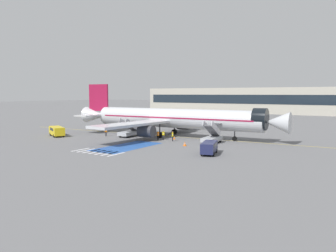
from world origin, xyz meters
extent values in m
plane|color=slate|center=(0.00, 0.00, 0.00)|extent=(600.00, 600.00, 0.00)
cube|color=gold|center=(0.64, 0.76, 0.00)|extent=(78.97, 4.72, 0.01)
cube|color=#2856A8|center=(0.64, -13.96, 0.00)|extent=(5.52, 12.64, 0.01)
cube|color=silver|center=(-3.56, -20.03, 0.00)|extent=(0.44, 3.60, 0.01)
cube|color=silver|center=(-2.36, -20.03, 0.00)|extent=(0.44, 3.60, 0.01)
cube|color=silver|center=(-1.16, -20.03, 0.00)|extent=(0.44, 3.60, 0.01)
cube|color=silver|center=(0.04, -20.03, 0.00)|extent=(0.44, 3.60, 0.01)
cube|color=silver|center=(1.24, -20.03, 0.00)|extent=(0.44, 3.60, 0.01)
cube|color=silver|center=(2.44, -20.03, 0.00)|extent=(0.44, 3.60, 0.01)
cube|color=silver|center=(3.64, -20.03, 0.00)|extent=(0.44, 3.60, 0.01)
cylinder|color=silver|center=(0.64, 0.76, 3.66)|extent=(35.25, 5.80, 3.80)
cone|color=silver|center=(20.24, 1.88, 3.66)|extent=(4.39, 3.96, 3.72)
cone|color=silver|center=(-19.72, -0.40, 3.66)|extent=(5.90, 3.97, 3.65)
cylinder|color=black|center=(17.39, 1.72, 4.14)|extent=(2.50, 3.96, 3.84)
cube|color=maroon|center=(0.64, 0.76, 3.85)|extent=(32.45, 5.71, 0.24)
cube|color=silver|center=(-3.40, 9.73, 3.09)|extent=(7.91, 18.16, 0.44)
cylinder|color=#38383D|center=(-1.58, 8.18, 1.74)|extent=(2.98, 2.36, 2.20)
cube|color=silver|center=(-2.35, -8.61, 3.09)|extent=(6.00, 17.92, 0.44)
cylinder|color=#38383D|center=(-0.72, -6.86, 1.74)|extent=(2.98, 2.36, 2.20)
cube|color=maroon|center=(-18.87, -0.36, 7.62)|extent=(5.33, 0.66, 6.01)
cube|color=silver|center=(-18.51, 3.28, 3.85)|extent=(3.76, 6.27, 0.24)
cube|color=silver|center=(-18.10, -3.93, 3.85)|extent=(3.76, 6.27, 0.24)
cylinder|color=#38383D|center=(12.90, 1.46, 1.85)|extent=(0.20, 0.20, 2.86)
cylinder|color=black|center=(12.90, 1.46, 0.42)|extent=(0.85, 0.33, 0.84)
cylinder|color=#38383D|center=(-1.21, 3.66, 1.82)|extent=(0.24, 0.24, 2.54)
cylinder|color=black|center=(-1.21, 3.66, 0.55)|extent=(1.13, 0.66, 1.10)
cylinder|color=#38383D|center=(-0.87, -2.33, 1.82)|extent=(0.24, 0.24, 2.54)
cylinder|color=black|center=(-0.87, -2.33, 0.55)|extent=(1.13, 0.66, 1.10)
cube|color=#ADB2BA|center=(10.53, -3.18, 0.70)|extent=(2.47, 4.92, 0.70)
cylinder|color=black|center=(9.50, -1.56, 0.35)|extent=(0.26, 0.71, 0.70)
cylinder|color=black|center=(11.36, -1.45, 0.35)|extent=(0.26, 0.71, 0.70)
cylinder|color=black|center=(9.69, -4.91, 0.35)|extent=(0.26, 0.71, 0.70)
cylinder|color=black|center=(11.56, -4.81, 0.35)|extent=(0.26, 0.71, 0.70)
cube|color=#4C4C51|center=(10.53, -3.18, 2.12)|extent=(1.66, 4.23, 2.29)
cube|color=#4C4C51|center=(10.40, -0.91, 3.20)|extent=(1.71, 1.19, 0.12)
cube|color=silver|center=(9.76, -3.23, 2.60)|extent=(0.32, 4.52, 2.99)
cube|color=silver|center=(11.29, -3.14, 2.60)|extent=(0.32, 4.52, 2.99)
cube|color=#ADB2BA|center=(-6.99, -4.18, 0.70)|extent=(2.47, 4.92, 0.70)
cylinder|color=black|center=(-8.02, -2.56, 0.35)|extent=(0.26, 0.71, 0.70)
cylinder|color=black|center=(-6.15, -2.45, 0.35)|extent=(0.26, 0.71, 0.70)
cylinder|color=black|center=(-7.83, -5.91, 0.35)|extent=(0.26, 0.71, 0.70)
cylinder|color=black|center=(-5.96, -5.81, 0.35)|extent=(0.26, 0.71, 0.70)
cube|color=#4C4C51|center=(-6.99, -4.18, 1.98)|extent=(1.66, 4.22, 2.01)
cube|color=#4C4C51|center=(-7.12, -1.91, 2.92)|extent=(1.71, 1.19, 0.12)
cube|color=silver|center=(-7.76, -4.23, 2.46)|extent=(0.32, 4.47, 2.73)
cube|color=silver|center=(-6.22, -4.14, 2.46)|extent=(0.32, 4.47, 2.73)
cube|color=#38383D|center=(-5.90, 23.76, 0.78)|extent=(2.56, 9.26, 0.60)
cube|color=silver|center=(-5.93, 28.28, 1.28)|extent=(2.39, 2.07, 1.60)
cube|color=black|center=(-5.94, 29.30, 1.60)|extent=(2.00, 0.05, 0.70)
cylinder|color=#B7BCC4|center=(-5.90, 23.34, 2.36)|extent=(2.59, 6.39, 2.55)
cylinder|color=gold|center=(-5.90, 23.34, 2.36)|extent=(2.61, 0.37, 2.60)
cylinder|color=black|center=(-7.12, 27.86, 0.48)|extent=(0.29, 0.96, 0.96)
cylinder|color=black|center=(-4.74, 27.87, 0.48)|extent=(0.29, 0.96, 0.96)
cylinder|color=black|center=(-7.09, 23.23, 0.48)|extent=(0.29, 0.96, 0.96)
cylinder|color=black|center=(-4.71, 23.25, 0.48)|extent=(0.29, 0.96, 0.96)
cylinder|color=black|center=(-7.07, 20.67, 0.48)|extent=(0.29, 0.96, 0.96)
cylinder|color=black|center=(-4.70, 20.68, 0.48)|extent=(0.29, 0.96, 0.96)
cube|color=yellow|center=(-19.73, -11.41, 1.10)|extent=(5.90, 4.31, 1.56)
cube|color=black|center=(-19.73, -11.41, 1.45)|extent=(3.66, 3.20, 0.56)
cylinder|color=black|center=(-21.69, -11.45, 0.32)|extent=(0.66, 0.47, 0.64)
cylinder|color=black|center=(-20.86, -9.80, 0.32)|extent=(0.66, 0.47, 0.64)
cylinder|color=black|center=(-18.60, -13.01, 0.32)|extent=(0.66, 0.47, 0.64)
cylinder|color=black|center=(-17.77, -11.37, 0.32)|extent=(0.66, 0.47, 0.64)
cube|color=#1E234C|center=(14.64, -12.86, 1.03)|extent=(2.98, 4.94, 1.42)
cube|color=black|center=(14.64, -12.86, 1.34)|extent=(2.43, 2.94, 0.51)
cylinder|color=black|center=(13.46, -11.71, 0.32)|extent=(0.37, 0.67, 0.64)
cylinder|color=black|center=(15.03, -11.26, 0.32)|extent=(0.37, 0.67, 0.64)
cylinder|color=black|center=(14.26, -14.47, 0.32)|extent=(0.37, 0.67, 0.64)
cylinder|color=black|center=(15.82, -14.02, 0.32)|extent=(0.37, 0.67, 0.64)
cylinder|color=black|center=(0.76, -5.36, 0.42)|extent=(0.14, 0.14, 0.84)
cylinder|color=black|center=(0.74, -5.19, 0.42)|extent=(0.14, 0.14, 0.84)
cube|color=orange|center=(0.75, -5.28, 1.17)|extent=(0.26, 0.44, 0.66)
cube|color=silver|center=(0.75, -5.28, 1.17)|extent=(0.27, 0.45, 0.06)
sphere|color=tan|center=(0.75, -5.28, 1.61)|extent=(0.23, 0.23, 0.23)
cylinder|color=#2D2D33|center=(-11.46, -6.14, 0.42)|extent=(0.14, 0.14, 0.83)
cylinder|color=#2D2D33|center=(-11.34, -6.02, 0.42)|extent=(0.14, 0.14, 0.83)
cube|color=orange|center=(-11.40, -6.08, 1.16)|extent=(0.45, 0.45, 0.66)
cube|color=silver|center=(-11.40, -6.08, 1.16)|extent=(0.47, 0.47, 0.06)
sphere|color=tan|center=(-11.40, -6.08, 1.60)|extent=(0.23, 0.23, 0.23)
cylinder|color=#2D2D33|center=(1.00, -4.00, 0.41)|extent=(0.14, 0.14, 0.82)
cylinder|color=#2D2D33|center=(1.17, -3.98, 0.41)|extent=(0.14, 0.14, 0.82)
cube|color=yellow|center=(1.08, -3.99, 1.14)|extent=(0.44, 0.26, 0.65)
cube|color=silver|center=(1.08, -3.99, 1.14)|extent=(0.45, 0.27, 0.06)
sphere|color=#9E704C|center=(1.08, -3.99, 1.58)|extent=(0.22, 0.22, 0.22)
cylinder|color=black|center=(3.58, -4.75, 0.44)|extent=(0.14, 0.14, 0.88)
cylinder|color=black|center=(3.64, -4.91, 0.44)|extent=(0.14, 0.14, 0.88)
cube|color=yellow|center=(3.61, -4.83, 1.22)|extent=(0.36, 0.47, 0.69)
cube|color=silver|center=(3.61, -4.83, 1.22)|extent=(0.37, 0.48, 0.06)
sphere|color=brown|center=(3.61, -4.83, 1.69)|extent=(0.24, 0.24, 0.24)
cone|color=orange|center=(8.11, -8.31, 0.33)|extent=(0.59, 0.59, 0.65)
cylinder|color=white|center=(8.11, -8.31, 0.36)|extent=(0.32, 0.32, 0.08)
cone|color=orange|center=(2.51, -2.48, 0.27)|extent=(0.49, 0.49, 0.54)
cylinder|color=white|center=(2.51, -2.48, 0.30)|extent=(0.27, 0.27, 0.06)
cone|color=orange|center=(12.49, -6.72, 0.24)|extent=(0.44, 0.44, 0.49)
cylinder|color=white|center=(12.49, -6.72, 0.27)|extent=(0.24, 0.24, 0.06)
cube|color=#B2AD9E|center=(-12.13, 88.98, 5.55)|extent=(104.43, 12.00, 11.11)
cube|color=#19232D|center=(-12.13, 82.93, 6.11)|extent=(100.25, 0.10, 3.89)
camera|label=1|loc=(34.27, -54.44, 8.52)|focal=35.00mm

